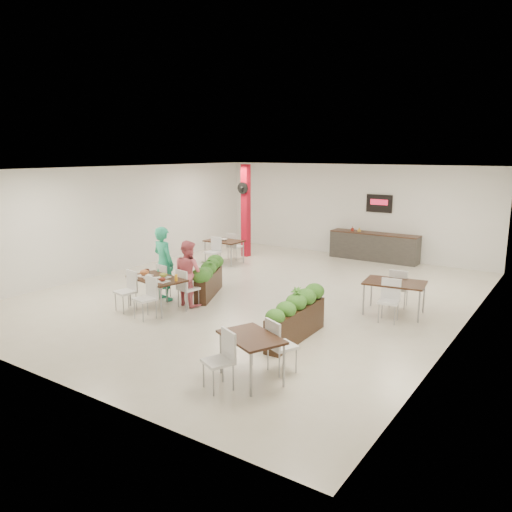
% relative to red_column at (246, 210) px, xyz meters
% --- Properties ---
extents(ground, '(12.00, 12.00, 0.00)m').
position_rel_red_column_xyz_m(ground, '(3.00, -3.79, -1.64)').
color(ground, beige).
rests_on(ground, ground).
extents(room_shell, '(10.10, 12.10, 3.22)m').
position_rel_red_column_xyz_m(room_shell, '(3.00, -3.79, 0.36)').
color(room_shell, white).
rests_on(room_shell, ground).
extents(red_column, '(0.40, 0.41, 3.20)m').
position_rel_red_column_xyz_m(red_column, '(0.00, 0.00, 0.00)').
color(red_column, '#AD0B1F').
rests_on(red_column, ground).
extents(service_counter, '(3.00, 0.64, 2.20)m').
position_rel_red_column_xyz_m(service_counter, '(4.00, 1.86, -1.15)').
color(service_counter, '#2C2A27').
rests_on(service_counter, ground).
extents(main_table, '(1.52, 1.82, 0.92)m').
position_rel_red_column_xyz_m(main_table, '(1.75, -6.12, -1.01)').
color(main_table, black).
rests_on(main_table, ground).
extents(diner_man, '(0.74, 0.56, 1.84)m').
position_rel_red_column_xyz_m(diner_man, '(1.36, -5.46, -0.73)').
color(diner_man, '#29B586').
rests_on(diner_man, ground).
extents(diner_woman, '(0.86, 0.73, 1.57)m').
position_rel_red_column_xyz_m(diner_woman, '(2.16, -5.46, -0.86)').
color(diner_woman, '#ED6978').
rests_on(diner_woman, ground).
extents(planter_left, '(1.02, 1.74, 0.98)m').
position_rel_red_column_xyz_m(planter_left, '(2.07, -4.60, -1.14)').
color(planter_left, black).
rests_on(planter_left, ground).
extents(planter_right, '(0.45, 2.03, 1.06)m').
position_rel_red_column_xyz_m(planter_right, '(5.42, -6.03, -1.14)').
color(planter_right, black).
rests_on(planter_right, ground).
extents(side_table_a, '(1.20, 1.62, 0.92)m').
position_rel_red_column_xyz_m(side_table_a, '(0.03, -1.28, -1.01)').
color(side_table_a, black).
rests_on(side_table_a, ground).
extents(side_table_b, '(1.43, 1.66, 0.92)m').
position_rel_red_column_xyz_m(side_table_b, '(6.48, -3.39, -1.00)').
color(side_table_b, black).
rests_on(side_table_b, ground).
extents(side_table_c, '(1.28, 1.65, 0.92)m').
position_rel_red_column_xyz_m(side_table_c, '(5.69, -7.97, -1.03)').
color(side_table_c, black).
rests_on(side_table_c, ground).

